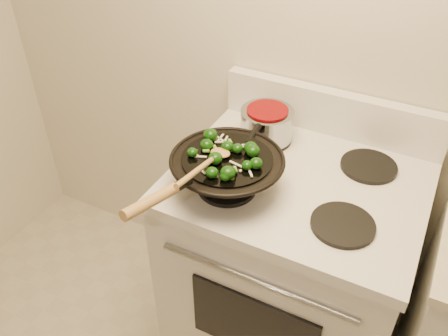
% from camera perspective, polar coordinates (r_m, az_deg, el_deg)
% --- Properties ---
extents(stove, '(0.78, 0.67, 1.08)m').
position_cam_1_polar(stove, '(1.82, 7.72, -12.21)').
color(stove, silver).
rests_on(stove, ground).
extents(wok, '(0.34, 0.56, 0.18)m').
position_cam_1_polar(wok, '(1.40, 0.27, -0.34)').
color(wok, black).
rests_on(wok, stove).
extents(stirfry, '(0.22, 0.22, 0.04)m').
position_cam_1_polar(stirfry, '(1.36, 0.47, 1.54)').
color(stirfry, black).
rests_on(stirfry, wok).
extents(wooden_spoon, '(0.06, 0.27, 0.07)m').
position_cam_1_polar(wooden_spoon, '(1.32, -1.82, 0.78)').
color(wooden_spoon, '#A47B41').
rests_on(wooden_spoon, wok).
extents(saucepan, '(0.18, 0.29, 0.11)m').
position_cam_1_polar(saucepan, '(1.63, 5.14, 5.36)').
color(saucepan, '#95989D').
rests_on(saucepan, stove).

